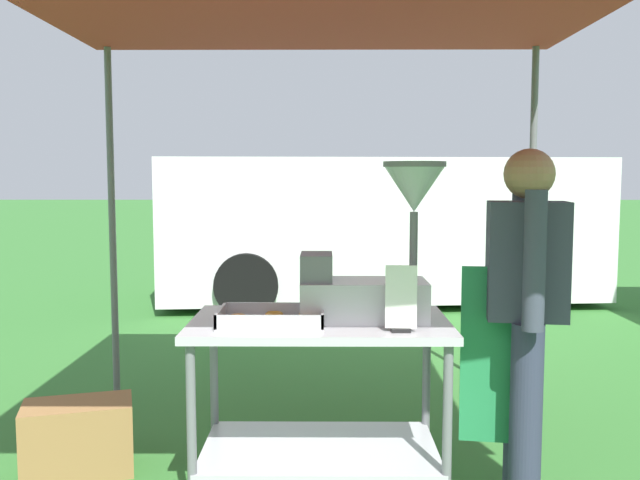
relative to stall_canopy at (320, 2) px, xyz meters
The scene contains 9 objects.
ground_plane 5.28m from the stall_canopy, 93.21° to the left, with size 70.00×70.00×0.00m, color #33702D.
stall_canopy is the anchor object (origin of this frame).
donut_cart 1.65m from the stall_canopy, 90.00° to the right, with size 1.15×0.68×0.85m.
donut_tray 1.42m from the stall_canopy, 133.02° to the right, with size 0.45×0.29×0.07m.
donut_fryer 1.18m from the stall_canopy, 22.63° to the right, with size 0.64×0.28×0.71m.
menu_sign 1.38m from the stall_canopy, 44.83° to the right, with size 0.13×0.05×0.28m.
vendor 1.64m from the stall_canopy, ahead, with size 0.46×0.54×1.61m.
supply_crate 2.42m from the stall_canopy, behind, with size 0.59×0.44×0.36m.
van_white 5.36m from the stall_canopy, 82.44° to the left, with size 5.17×2.40×1.69m.
Camera 1 is at (0.29, -1.89, 1.49)m, focal length 38.60 mm.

